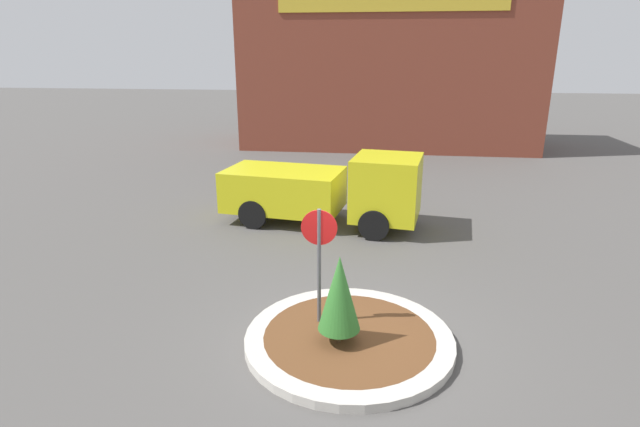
% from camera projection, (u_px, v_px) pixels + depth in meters
% --- Properties ---
extents(ground_plane, '(120.00, 120.00, 0.00)m').
position_uv_depth(ground_plane, '(349.00, 343.00, 8.80)').
color(ground_plane, '#514F4C').
extents(traffic_island, '(3.67, 3.67, 0.16)m').
position_uv_depth(traffic_island, '(349.00, 339.00, 8.78)').
color(traffic_island, '#BCB7AD').
rests_on(traffic_island, ground_plane).
extents(stop_sign, '(0.64, 0.07, 2.33)m').
position_uv_depth(stop_sign, '(319.00, 249.00, 8.76)').
color(stop_sign, '#4C4C51').
rests_on(stop_sign, ground_plane).
extents(island_shrub, '(0.72, 0.72, 1.58)m').
position_uv_depth(island_shrub, '(339.00, 293.00, 8.28)').
color(island_shrub, brown).
rests_on(island_shrub, traffic_island).
extents(utility_truck, '(5.92, 2.78, 2.13)m').
position_uv_depth(utility_truck, '(326.00, 189.00, 14.58)').
color(utility_truck, gold).
rests_on(utility_truck, ground_plane).
extents(storefront_building, '(15.12, 6.07, 7.93)m').
position_uv_depth(storefront_building, '(389.00, 70.00, 26.67)').
color(storefront_building, brown).
rests_on(storefront_building, ground_plane).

